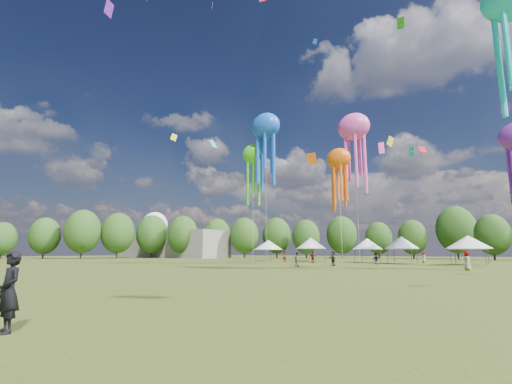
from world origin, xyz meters
The scene contains 9 objects.
observer_main centered at (8.96, -2.11, 0.89)m, with size 0.65×0.43×1.78m, color black.
spectator_near centered at (-3.72, 32.94, 0.85)m, with size 0.82×0.64×1.69m, color gray.
spectators_far centered at (2.30, 44.57, 0.88)m, with size 34.26×25.49×1.85m.
festival_tents centered at (-4.53, 53.86, 3.19)m, with size 40.41×8.96×4.38m.
show_kites centered at (4.52, 40.98, 20.07)m, with size 40.15×21.02×31.42m.
small_kites centered at (-1.91, 42.01, 30.77)m, with size 65.35×53.14×45.88m.
treeline centered at (-3.87, 62.51, 6.54)m, with size 201.57×95.24×13.43m.
hangar centered at (-72.00, 72.00, 4.00)m, with size 40.00×12.00×8.00m, color gray.
radome centered at (-88.00, 78.00, 9.99)m, with size 9.00×9.00×16.00m.
Camera 1 is at (18.35, -5.57, 1.77)m, focal length 25.38 mm.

